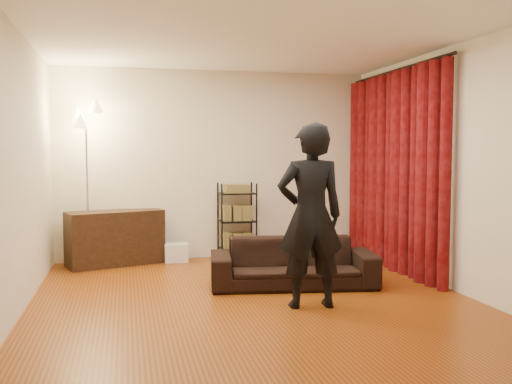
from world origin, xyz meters
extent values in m
plane|color=#883F0E|center=(0.00, 0.00, 0.00)|extent=(5.00, 5.00, 0.00)
plane|color=white|center=(0.00, 0.00, 2.70)|extent=(5.00, 5.00, 0.00)
plane|color=beige|center=(0.00, 2.50, 1.35)|extent=(5.00, 0.00, 5.00)
plane|color=beige|center=(0.00, -2.50, 1.35)|extent=(5.00, 0.00, 5.00)
plane|color=beige|center=(-2.25, 0.00, 1.35)|extent=(0.00, 5.00, 5.00)
plane|color=beige|center=(2.25, 0.00, 1.35)|extent=(0.00, 5.00, 5.00)
cylinder|color=black|center=(2.15, 1.12, 2.58)|extent=(0.04, 2.65, 0.04)
imported|color=black|center=(0.58, 0.49, 0.27)|extent=(1.95, 0.98, 0.55)
imported|color=black|center=(0.49, -0.38, 0.91)|extent=(0.69, 0.47, 1.81)
cube|color=#321F11|center=(-1.42, 2.23, 0.37)|extent=(1.35, 0.86, 0.74)
camera|label=1|loc=(-1.27, -5.68, 1.53)|focal=40.00mm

